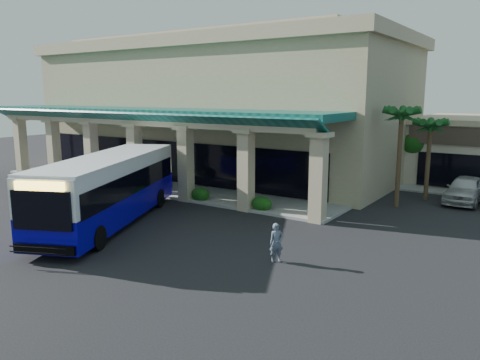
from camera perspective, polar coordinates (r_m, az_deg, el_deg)
The scene contains 10 objects.
ground at distance 24.18m, azimuth -9.10°, elevation -5.70°, with size 110.00×110.00×0.00m, color black.
main_building at distance 40.70m, azimuth -2.16°, elevation 9.06°, with size 30.80×14.80×11.35m, color tan, non-canonical shape.
arcade at distance 33.91m, azimuth -11.33°, elevation 3.79°, with size 30.00×6.20×5.70m, color #0C4841, non-canonical shape.
palm_0 at distance 29.07m, azimuth 18.87°, elevation 3.23°, with size 2.40×2.40×6.60m, color #114217, non-canonical shape.
palm_1 at distance 31.79m, azimuth 21.99°, elevation 2.88°, with size 2.40×2.40×5.80m, color #114217, non-canonical shape.
palm_2 at distance 45.15m, azimuth -24.77°, elevation 4.97°, with size 2.40×2.40×6.20m, color #114217, non-canonical shape.
broadleaf_tree at distance 37.13m, azimuth 20.56°, elevation 3.20°, with size 2.60×2.60×4.81m, color #113D0E, non-canonical shape.
transit_bus at distance 25.13m, azimuth -15.60°, elevation -1.19°, with size 2.95×12.66×3.54m, color #0C02A1, non-canonical shape.
pedestrian at distance 18.98m, azimuth 4.48°, elevation -7.62°, with size 0.58×0.38×1.59m, color #515D70.
car_silver at distance 32.22m, azimuth 25.80°, elevation -1.04°, with size 1.97×4.89×1.67m, color #B9B9B9.
Camera 1 is at (15.95, -16.90, 6.69)m, focal length 35.00 mm.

